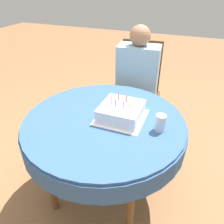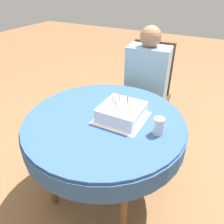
{
  "view_description": "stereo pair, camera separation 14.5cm",
  "coord_description": "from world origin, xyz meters",
  "px_view_note": "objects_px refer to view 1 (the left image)",
  "views": [
    {
      "loc": [
        0.5,
        -1.13,
        1.56
      ],
      "look_at": [
        0.05,
        0.02,
        0.78
      ],
      "focal_mm": 35.0,
      "sensor_mm": 36.0,
      "label": 1
    },
    {
      "loc": [
        0.63,
        -1.07,
        1.56
      ],
      "look_at": [
        0.05,
        0.02,
        0.78
      ],
      "focal_mm": 35.0,
      "sensor_mm": 36.0,
      "label": 2
    }
  ],
  "objects_px": {
    "chair": "(138,89)",
    "drinking_glass": "(160,123)",
    "birthday_cake": "(121,111)",
    "person": "(137,77)"
  },
  "relations": [
    {
      "from": "chair",
      "to": "birthday_cake",
      "type": "relative_size",
      "value": 3.75
    },
    {
      "from": "chair",
      "to": "drinking_glass",
      "type": "bearing_deg",
      "value": -72.25
    },
    {
      "from": "drinking_glass",
      "to": "chair",
      "type": "bearing_deg",
      "value": 112.99
    },
    {
      "from": "chair",
      "to": "person",
      "type": "distance_m",
      "value": 0.21
    },
    {
      "from": "person",
      "to": "drinking_glass",
      "type": "height_order",
      "value": "person"
    },
    {
      "from": "person",
      "to": "drinking_glass",
      "type": "bearing_deg",
      "value": -70.11
    },
    {
      "from": "birthday_cake",
      "to": "chair",
      "type": "bearing_deg",
      "value": 96.93
    },
    {
      "from": "person",
      "to": "birthday_cake",
      "type": "bearing_deg",
      "value": -88.07
    },
    {
      "from": "birthday_cake",
      "to": "drinking_glass",
      "type": "xyz_separation_m",
      "value": [
        0.27,
        -0.05,
        0.01
      ]
    },
    {
      "from": "drinking_glass",
      "to": "person",
      "type": "bearing_deg",
      "value": 115.14
    }
  ]
}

